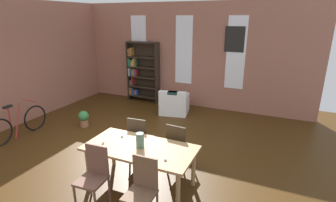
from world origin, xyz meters
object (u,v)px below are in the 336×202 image
(dining_chair_near_left, at_px, (94,174))
(bicycle_second, at_px, (18,124))
(bookshelf_tall, at_px, (141,72))
(armchair_white, at_px, (174,104))
(dining_table, at_px, (140,151))
(dining_chair_far_right, at_px, (178,146))
(vase_on_table, at_px, (140,140))
(potted_plant_by_shelf, at_px, (84,118))
(dining_chair_near_right, at_px, (142,188))
(dining_chair_far_left, at_px, (140,138))

(dining_chair_near_left, xyz_separation_m, bicycle_second, (-3.21, 1.15, -0.18))
(dining_chair_near_left, xyz_separation_m, bookshelf_tall, (-1.94, 4.89, 0.49))
(bookshelf_tall, height_order, armchair_white, bookshelf_tall)
(dining_table, height_order, bookshelf_tall, bookshelf_tall)
(dining_table, bearing_deg, dining_chair_far_right, 58.98)
(vase_on_table, distance_m, potted_plant_by_shelf, 3.14)
(dining_chair_near_left, height_order, dining_chair_far_right, same)
(dining_table, distance_m, dining_chair_far_right, 0.81)
(vase_on_table, distance_m, dining_chair_far_right, 0.86)
(vase_on_table, distance_m, bookshelf_tall, 4.83)
(dining_chair_near_left, distance_m, potted_plant_by_shelf, 3.18)
(vase_on_table, height_order, dining_chair_near_right, vase_on_table)
(dining_chair_near_right, height_order, armchair_white, dining_chair_near_right)
(bicycle_second, bearing_deg, dining_table, -7.33)
(dining_table, relative_size, bicycle_second, 1.14)
(armchair_white, relative_size, bicycle_second, 0.58)
(vase_on_table, relative_size, potted_plant_by_shelf, 0.57)
(armchair_white, distance_m, bicycle_second, 4.12)
(dining_chair_far_left, distance_m, dining_chair_near_left, 1.36)
(bookshelf_tall, bearing_deg, armchair_white, -25.20)
(dining_chair_near_right, xyz_separation_m, bicycle_second, (-4.04, 1.15, -0.18))
(vase_on_table, bearing_deg, potted_plant_by_shelf, 148.90)
(dining_chair_far_left, height_order, dining_chair_far_right, same)
(dining_table, distance_m, bicycle_second, 3.68)
(dining_chair_near_left, relative_size, dining_chair_far_right, 1.00)
(dining_table, height_order, bicycle_second, bicycle_second)
(dining_chair_far_right, bearing_deg, dining_chair_near_right, -89.88)
(dining_chair_far_left, distance_m, bookshelf_tall, 4.06)
(dining_chair_far_left, xyz_separation_m, dining_chair_near_right, (0.82, -1.36, 0.00))
(vase_on_table, xyz_separation_m, bicycle_second, (-3.64, 0.47, -0.53))
(dining_chair_far_left, relative_size, bookshelf_tall, 0.47)
(dining_table, distance_m, armchair_white, 3.61)
(dining_chair_far_left, distance_m, potted_plant_by_shelf, 2.42)
(dining_chair_near_left, relative_size, bookshelf_tall, 0.47)
(vase_on_table, bearing_deg, bicycle_second, 172.68)
(bookshelf_tall, distance_m, bicycle_second, 4.01)
(dining_chair_near_left, distance_m, bicycle_second, 3.42)
(vase_on_table, relative_size, dining_chair_near_right, 0.26)
(potted_plant_by_shelf, bearing_deg, vase_on_table, -31.10)
(dining_table, distance_m, dining_chair_far_left, 0.81)
(vase_on_table, bearing_deg, dining_chair_far_left, 121.24)
(dining_chair_far_left, bearing_deg, armchair_white, 98.57)
(bicycle_second, bearing_deg, bookshelf_tall, 71.15)
(dining_chair_near_left, xyz_separation_m, dining_chair_near_right, (0.83, 0.00, 0.00))
(bookshelf_tall, height_order, bicycle_second, bookshelf_tall)
(dining_chair_near_right, bearing_deg, vase_on_table, 120.89)
(potted_plant_by_shelf, bearing_deg, dining_chair_near_left, -45.76)
(dining_chair_far_right, height_order, bicycle_second, dining_chair_far_right)
(bicycle_second, relative_size, potted_plant_by_shelf, 3.76)
(dining_table, distance_m, vase_on_table, 0.21)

